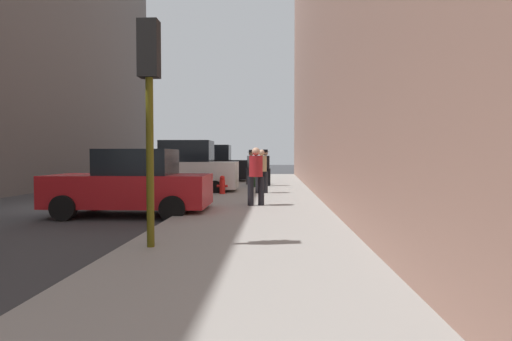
% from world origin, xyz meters
% --- Properties ---
extents(ground_plane, '(120.00, 120.00, 0.00)m').
position_xyz_m(ground_plane, '(0.00, 0.00, 0.00)').
color(ground_plane, '#38383A').
extents(sidewalk, '(4.00, 40.00, 0.15)m').
position_xyz_m(sidewalk, '(6.00, 0.00, 0.07)').
color(sidewalk, gray).
rests_on(sidewalk, ground_plane).
extents(parked_red_hatchback, '(4.22, 2.10, 1.79)m').
position_xyz_m(parked_red_hatchback, '(2.65, -1.74, 0.85)').
color(parked_red_hatchback, '#B2191E').
rests_on(parked_red_hatchback, ground_plane).
extents(parked_white_van, '(4.63, 2.11, 2.25)m').
position_xyz_m(parked_white_van, '(2.65, 4.28, 1.03)').
color(parked_white_van, silver).
rests_on(parked_white_van, ground_plane).
extents(parked_black_suv, '(4.63, 2.13, 2.25)m').
position_xyz_m(parked_black_suv, '(2.65, 10.98, 1.03)').
color(parked_black_suv, black).
rests_on(parked_black_suv, ground_plane).
extents(fire_hydrant, '(0.42, 0.22, 0.70)m').
position_xyz_m(fire_hydrant, '(4.45, 3.00, 0.50)').
color(fire_hydrant, red).
rests_on(fire_hydrant, sidewalk).
extents(traffic_light, '(0.32, 0.32, 3.60)m').
position_xyz_m(traffic_light, '(4.50, -5.99, 2.76)').
color(traffic_light, '#514C0F').
rests_on(traffic_light, sidewalk).
extents(pedestrian_with_fedora, '(0.53, 0.49, 1.78)m').
position_xyz_m(pedestrian_with_fedora, '(6.01, 7.20, 1.14)').
color(pedestrian_with_fedora, black).
rests_on(pedestrian_with_fedora, sidewalk).
extents(pedestrian_with_beanie, '(0.50, 0.40, 1.78)m').
position_xyz_m(pedestrian_with_beanie, '(5.24, 8.12, 1.14)').
color(pedestrian_with_beanie, '#333338').
rests_on(pedestrian_with_beanie, sidewalk).
extents(pedestrian_in_red_jacket, '(0.53, 0.50, 1.71)m').
position_xyz_m(pedestrian_in_red_jacket, '(5.93, -0.55, 1.10)').
color(pedestrian_in_red_jacket, black).
rests_on(pedestrian_in_red_jacket, sidewalk).
extents(pedestrian_in_tan_coat, '(0.53, 0.49, 1.71)m').
position_xyz_m(pedestrian_in_tan_coat, '(5.96, 3.41, 1.10)').
color(pedestrian_in_tan_coat, black).
rests_on(pedestrian_in_tan_coat, sidewalk).
extents(rolling_suitcase, '(0.36, 0.56, 1.04)m').
position_xyz_m(rolling_suitcase, '(5.47, 6.60, 0.49)').
color(rolling_suitcase, black).
rests_on(rolling_suitcase, sidewalk).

